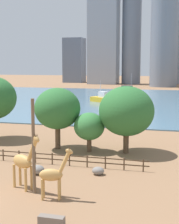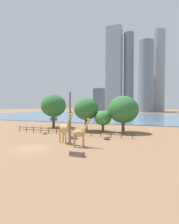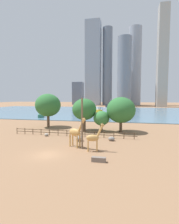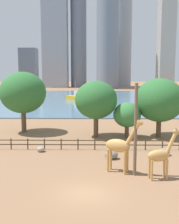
{
  "view_description": "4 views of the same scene",
  "coord_description": "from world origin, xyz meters",
  "px_view_note": "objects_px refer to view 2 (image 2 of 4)",
  "views": [
    {
      "loc": [
        15.67,
        -21.69,
        10.83
      ],
      "look_at": [
        -0.39,
        39.34,
        1.88
      ],
      "focal_mm": 55.0,
      "sensor_mm": 36.0,
      "label": 1
    },
    {
      "loc": [
        16.23,
        -19.73,
        6.01
      ],
      "look_at": [
        -2.6,
        30.06,
        4.03
      ],
      "focal_mm": 28.0,
      "sensor_mm": 36.0,
      "label": 2
    },
    {
      "loc": [
        10.96,
        -22.2,
        8.06
      ],
      "look_at": [
        -1.71,
        36.58,
        3.05
      ],
      "focal_mm": 28.0,
      "sensor_mm": 36.0,
      "label": 3
    },
    {
      "loc": [
        0.67,
        -19.7,
        8.82
      ],
      "look_at": [
        -0.27,
        30.16,
        1.92
      ],
      "focal_mm": 45.0,
      "sensor_mm": 36.0,
      "label": 4
    }
  ],
  "objects_px": {
    "giraffe_companion": "(80,133)",
    "boulder_by_pole": "(45,133)",
    "tree_left_large": "(86,109)",
    "tree_right_tall": "(123,109)",
    "boulder_small": "(73,136)",
    "giraffe_tall": "(65,128)",
    "tree_left_small": "(53,106)",
    "boat_sailboat": "(54,117)",
    "utility_pole": "(70,119)",
    "boulder_near_fence": "(106,137)",
    "boat_ferry": "(127,113)",
    "feeding_trough": "(77,154)",
    "tree_center_broad": "(103,118)",
    "boat_tug": "(112,115)"
  },
  "relations": [
    {
      "from": "giraffe_companion",
      "to": "boulder_by_pole",
      "type": "relative_size",
      "value": 4.92
    },
    {
      "from": "tree_left_large",
      "to": "tree_right_tall",
      "type": "bearing_deg",
      "value": 1.1
    },
    {
      "from": "boulder_by_pole",
      "to": "tree_left_large",
      "type": "bearing_deg",
      "value": 50.87
    },
    {
      "from": "boulder_small",
      "to": "tree_left_large",
      "type": "height_order",
      "value": "tree_left_large"
    },
    {
      "from": "giraffe_tall",
      "to": "tree_left_small",
      "type": "bearing_deg",
      "value": 153.56
    },
    {
      "from": "tree_left_small",
      "to": "boat_sailboat",
      "type": "height_order",
      "value": "tree_left_small"
    },
    {
      "from": "boulder_by_pole",
      "to": "tree_left_small",
      "type": "height_order",
      "value": "tree_left_small"
    },
    {
      "from": "utility_pole",
      "to": "boulder_by_pole",
      "type": "distance_m",
      "value": 12.53
    },
    {
      "from": "boulder_small",
      "to": "tree_left_large",
      "type": "relative_size",
      "value": 0.18
    },
    {
      "from": "boulder_near_fence",
      "to": "boat_ferry",
      "type": "relative_size",
      "value": 0.13
    },
    {
      "from": "tree_left_large",
      "to": "boat_ferry",
      "type": "height_order",
      "value": "tree_left_large"
    },
    {
      "from": "utility_pole",
      "to": "feeding_trough",
      "type": "relative_size",
      "value": 4.46
    },
    {
      "from": "boulder_by_pole",
      "to": "utility_pole",
      "type": "bearing_deg",
      "value": -36.84
    },
    {
      "from": "feeding_trough",
      "to": "tree_right_tall",
      "type": "height_order",
      "value": "tree_right_tall"
    },
    {
      "from": "boulder_near_fence",
      "to": "boat_ferry",
      "type": "xyz_separation_m",
      "value": [
        -8.0,
        76.69,
        1.06
      ]
    },
    {
      "from": "giraffe_companion",
      "to": "feeding_trough",
      "type": "xyz_separation_m",
      "value": [
        1.45,
        -4.17,
        -1.74
      ]
    },
    {
      "from": "giraffe_tall",
      "to": "boulder_by_pole",
      "type": "relative_size",
      "value": 5.84
    },
    {
      "from": "boulder_small",
      "to": "tree_center_broad",
      "type": "distance_m",
      "value": 10.5
    },
    {
      "from": "boat_tug",
      "to": "tree_right_tall",
      "type": "bearing_deg",
      "value": 138.81
    },
    {
      "from": "boulder_near_fence",
      "to": "tree_left_large",
      "type": "distance_m",
      "value": 12.44
    },
    {
      "from": "giraffe_tall",
      "to": "tree_left_small",
      "type": "distance_m",
      "value": 21.63
    },
    {
      "from": "boulder_small",
      "to": "feeding_trough",
      "type": "distance_m",
      "value": 10.99
    },
    {
      "from": "utility_pole",
      "to": "tree_center_broad",
      "type": "xyz_separation_m",
      "value": [
        0.94,
        14.49,
        -0.86
      ]
    },
    {
      "from": "tree_center_broad",
      "to": "boat_ferry",
      "type": "relative_size",
      "value": 0.55
    },
    {
      "from": "giraffe_companion",
      "to": "boulder_near_fence",
      "type": "height_order",
      "value": "giraffe_companion"
    },
    {
      "from": "tree_left_small",
      "to": "boat_ferry",
      "type": "relative_size",
      "value": 1.02
    },
    {
      "from": "giraffe_tall",
      "to": "tree_center_broad",
      "type": "height_order",
      "value": "giraffe_tall"
    },
    {
      "from": "giraffe_tall",
      "to": "boat_ferry",
      "type": "distance_m",
      "value": 82.13
    },
    {
      "from": "boulder_small",
      "to": "feeding_trough",
      "type": "relative_size",
      "value": 0.76
    },
    {
      "from": "giraffe_companion",
      "to": "boulder_small",
      "type": "xyz_separation_m",
      "value": [
        -3.73,
        5.53,
        -1.58
      ]
    },
    {
      "from": "giraffe_tall",
      "to": "tree_center_broad",
      "type": "distance_m",
      "value": 13.98
    },
    {
      "from": "boulder_small",
      "to": "boat_sailboat",
      "type": "bearing_deg",
      "value": 127.07
    },
    {
      "from": "utility_pole",
      "to": "tree_left_large",
      "type": "height_order",
      "value": "utility_pole"
    },
    {
      "from": "boat_ferry",
      "to": "boat_sailboat",
      "type": "relative_size",
      "value": 1.4
    },
    {
      "from": "boat_sailboat",
      "to": "boulder_by_pole",
      "type": "bearing_deg",
      "value": -176.14
    },
    {
      "from": "feeding_trough",
      "to": "tree_left_large",
      "type": "relative_size",
      "value": 0.23
    },
    {
      "from": "tree_left_large",
      "to": "boulder_by_pole",
      "type": "bearing_deg",
      "value": -129.13
    },
    {
      "from": "boat_sailboat",
      "to": "boat_tug",
      "type": "height_order",
      "value": "boat_tug"
    },
    {
      "from": "tree_center_broad",
      "to": "tree_left_small",
      "type": "distance_m",
      "value": 15.67
    },
    {
      "from": "giraffe_tall",
      "to": "tree_left_large",
      "type": "height_order",
      "value": "tree_left_large"
    },
    {
      "from": "boulder_by_pole",
      "to": "boat_tug",
      "type": "bearing_deg",
      "value": 89.8
    },
    {
      "from": "boat_tug",
      "to": "giraffe_tall",
      "type": "bearing_deg",
      "value": 129.9
    },
    {
      "from": "feeding_trough",
      "to": "boat_sailboat",
      "type": "relative_size",
      "value": 0.28
    },
    {
      "from": "tree_center_broad",
      "to": "boat_tug",
      "type": "height_order",
      "value": "boat_tug"
    },
    {
      "from": "tree_center_broad",
      "to": "tree_left_small",
      "type": "xyz_separation_m",
      "value": [
        -15.08,
        3.22,
        2.82
      ]
    },
    {
      "from": "tree_left_small",
      "to": "boat_ferry",
      "type": "bearing_deg",
      "value": 81.09
    },
    {
      "from": "tree_center_broad",
      "to": "tree_right_tall",
      "type": "height_order",
      "value": "tree_right_tall"
    },
    {
      "from": "giraffe_tall",
      "to": "utility_pole",
      "type": "xyz_separation_m",
      "value": [
        1.25,
        -0.7,
        1.57
      ]
    },
    {
      "from": "boat_tug",
      "to": "feeding_trough",
      "type": "bearing_deg",
      "value": 133.0
    },
    {
      "from": "utility_pole",
      "to": "boat_ferry",
      "type": "bearing_deg",
      "value": 92.73
    }
  ]
}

